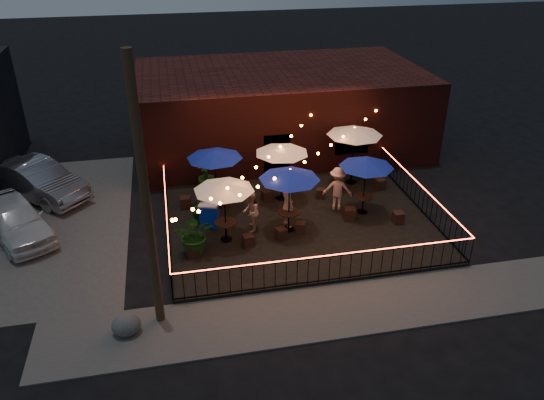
{
  "coord_description": "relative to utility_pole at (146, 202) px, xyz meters",
  "views": [
    {
      "loc": [
        -4.63,
        -15.27,
        10.62
      ],
      "look_at": [
        -1.06,
        1.99,
        1.19
      ],
      "focal_mm": 35.0,
      "sensor_mm": 36.0,
      "label": 1
    }
  ],
  "objects": [
    {
      "name": "brick_building",
      "position": [
        6.4,
        12.59,
        -2.0
      ],
      "size": [
        14.0,
        8.0,
        4.0
      ],
      "color": "#35110E",
      "rests_on": "ground"
    },
    {
      "name": "patron_b",
      "position": [
        3.47,
        4.29,
        -3.06
      ],
      "size": [
        0.77,
        0.89,
        1.58
      ],
      "primitive_type": "imported",
      "rotation": [
        0.0,
        0.0,
        -1.82
      ],
      "color": "tan",
      "rests_on": "patio"
    },
    {
      "name": "sidewalk",
      "position": [
        5.4,
        -0.65,
        -3.98
      ],
      "size": [
        18.0,
        2.5,
        0.05
      ],
      "primitive_type": "cube",
      "color": "#494644",
      "rests_on": "ground"
    },
    {
      "name": "ground",
      "position": [
        5.4,
        2.6,
        -4.0
      ],
      "size": [
        110.0,
        110.0,
        0.0
      ],
      "primitive_type": "plane",
      "color": "black",
      "rests_on": "ground"
    },
    {
      "name": "potted_shrub_c",
      "position": [
        2.16,
        8.13,
        -3.21
      ],
      "size": [
        0.93,
        0.93,
        1.28
      ],
      "primitive_type": "imported",
      "rotation": [
        0.0,
        0.0,
        -0.39
      ],
      "color": "#103C10",
      "rests_on": "patio"
    },
    {
      "name": "car_silver",
      "position": [
        -4.84,
        9.02,
        -3.21
      ],
      "size": [
        4.64,
        4.49,
        1.58
      ],
      "primitive_type": "imported",
      "rotation": [
        0.0,
        0.0,
        0.82
      ],
      "color": "#A09EA6",
      "rests_on": "ground"
    },
    {
      "name": "bistro_chair_4",
      "position": [
        4.45,
        3.46,
        -3.63
      ],
      "size": [
        0.47,
        0.47,
        0.43
      ],
      "primitive_type": "cube",
      "rotation": [
        0.0,
        0.0,
        0.35
      ],
      "color": "black",
      "rests_on": "patio"
    },
    {
      "name": "utility_pole",
      "position": [
        0.0,
        0.0,
        0.0
      ],
      "size": [
        0.26,
        0.26,
        8.0
      ],
      "primitive_type": "cylinder",
      "color": "#3A2C18",
      "rests_on": "ground"
    },
    {
      "name": "boulder",
      "position": [
        -0.95,
        -0.43,
        -3.66
      ],
      "size": [
        1.03,
        0.94,
        0.67
      ],
      "primitive_type": "ellipsoid",
      "rotation": [
        0.0,
        0.0,
        0.27
      ],
      "color": "#454540",
      "rests_on": "ground"
    },
    {
      "name": "potted_shrub_a",
      "position": [
        1.32,
        3.18,
        -3.11
      ],
      "size": [
        1.48,
        1.32,
        1.49
      ],
      "primitive_type": "imported",
      "rotation": [
        0.0,
        0.0,
        -0.13
      ],
      "color": "#11360B",
      "rests_on": "patio"
    },
    {
      "name": "cafe_table_3",
      "position": [
        5.14,
        6.55,
        -1.64
      ],
      "size": [
        2.61,
        2.61,
        2.42
      ],
      "rotation": [
        0.0,
        0.0,
        0.22
      ],
      "color": "black",
      "rests_on": "patio"
    },
    {
      "name": "fence_left",
      "position": [
        0.4,
        4.6,
        -3.34
      ],
      "size": [
        0.04,
        8.0,
        1.04
      ],
      "rotation": [
        0.0,
        0.0,
        1.57
      ],
      "color": "black",
      "rests_on": "patio"
    },
    {
      "name": "bistro_chair_1",
      "position": [
        3.19,
        3.25,
        -3.64
      ],
      "size": [
        0.41,
        0.41,
        0.43
      ],
      "primitive_type": "cube",
      "rotation": [
        0.0,
        0.0,
        3.3
      ],
      "color": "black",
      "rests_on": "patio"
    },
    {
      "name": "car_white",
      "position": [
        -5.1,
        5.83,
        -3.26
      ],
      "size": [
        3.65,
        4.66,
        1.49
      ],
      "primitive_type": "imported",
      "rotation": [
        0.0,
        0.0,
        0.51
      ],
      "color": "silver",
      "rests_on": "ground"
    },
    {
      "name": "bistro_chair_3",
      "position": [
        2.73,
        6.34,
        -3.64
      ],
      "size": [
        0.42,
        0.42,
        0.41
      ],
      "primitive_type": "cube",
      "rotation": [
        0.0,
        0.0,
        3.39
      ],
      "color": "black",
      "rests_on": "patio"
    },
    {
      "name": "cooler",
      "position": [
        1.97,
        4.93,
        -3.37
      ],
      "size": [
        0.85,
        0.72,
        0.95
      ],
      "rotation": [
        0.0,
        0.0,
        -0.33
      ],
      "color": "#0A2DC1",
      "rests_on": "patio"
    },
    {
      "name": "fence_front",
      "position": [
        5.4,
        0.6,
        -3.34
      ],
      "size": [
        10.0,
        0.04,
        1.04
      ],
      "color": "black",
      "rests_on": "patio"
    },
    {
      "name": "patio",
      "position": [
        5.4,
        4.6,
        -3.92
      ],
      "size": [
        10.0,
        8.0,
        0.15
      ],
      "primitive_type": "cube",
      "color": "black",
      "rests_on": "ground"
    },
    {
      "name": "potted_shrub_b",
      "position": [
        1.68,
        5.32,
        -3.17
      ],
      "size": [
        0.92,
        0.85,
        1.35
      ],
      "primitive_type": "imported",
      "rotation": [
        0.0,
        0.0,
        0.42
      ],
      "color": "#0B3B0B",
      "rests_on": "patio"
    },
    {
      "name": "patron_c",
      "position": [
        7.14,
        5.23,
        -2.94
      ],
      "size": [
        1.32,
        1.01,
        1.81
      ],
      "primitive_type": "imported",
      "rotation": [
        0.0,
        0.0,
        2.82
      ],
      "color": "tan",
      "rests_on": "patio"
    },
    {
      "name": "cafe_table_0",
      "position": [
        2.46,
        3.8,
        -1.67
      ],
      "size": [
        2.72,
        2.72,
        2.39
      ],
      "rotation": [
        0.0,
        0.0,
        -0.31
      ],
      "color": "black",
      "rests_on": "patio"
    },
    {
      "name": "cafe_table_2",
      "position": [
        4.87,
        4.04,
        -1.59
      ],
      "size": [
        2.81,
        2.81,
        2.48
      ],
      "rotation": [
        0.0,
        0.0,
        -0.3
      ],
      "color": "black",
      "rests_on": "patio"
    },
    {
      "name": "bistro_chair_9",
      "position": [
        9.12,
        3.68,
        -3.62
      ],
      "size": [
        0.39,
        0.39,
        0.46
      ],
      "primitive_type": "cube",
      "rotation": [
        0.0,
        0.0,
        3.14
      ],
      "color": "black",
      "rests_on": "patio"
    },
    {
      "name": "bistro_chair_6",
      "position": [
        4.5,
        6.51,
        -3.63
      ],
      "size": [
        0.45,
        0.45,
        0.44
      ],
      "primitive_type": "cube",
      "rotation": [
        0.0,
        0.0,
        0.25
      ],
      "color": "black",
      "rests_on": "patio"
    },
    {
      "name": "bistro_chair_2",
      "position": [
        1.16,
        6.54,
        -3.61
      ],
      "size": [
        0.45,
        0.45,
        0.48
      ],
      "primitive_type": "cube",
      "rotation": [
        0.0,
        0.0,
        -0.11
      ],
      "color": "black",
      "rests_on": "patio"
    },
    {
      "name": "bistro_chair_0",
      "position": [
        1.2,
        3.0,
        -3.6
      ],
      "size": [
        0.42,
        0.42,
        0.49
      ],
      "primitive_type": "cube",
      "rotation": [
        0.0,
        0.0,
        0.02
      ],
      "color": "black",
      "rests_on": "patio"
    },
    {
      "name": "bistro_chair_8",
      "position": [
        7.38,
        4.29,
        -3.61
      ],
      "size": [
        0.51,
        0.51,
        0.48
      ],
      "primitive_type": "cube",
      "rotation": [
        0.0,
        0.0,
        -0.3
      ],
      "color": "black",
      "rests_on": "patio"
    },
    {
      "name": "fence_right",
      "position": [
        10.4,
        4.6,
        -3.34
      ],
      "size": [
        0.04,
        8.0,
        1.04
      ],
      "rotation": [
        0.0,
        0.0,
        1.57
      ],
      "color": "black",
      "rests_on": "patio"
    },
    {
      "name": "bistro_chair_11",
      "position": [
        9.52,
        6.54,
        -3.62
      ],
      "size": [
        0.46,
        0.46,
        0.47
      ],
      "primitive_type": "cube",
      "rotation": [
        0.0,
        0.0,
        3.32
      ],
      "color": "black",
      "rests_on": "patio"
    },
    {
      "name": "patron_a",
      "position": [
        4.87,
        4.32,
        -2.94
      ],
      "size": [
        0.58,
        0.75,
        1.83
      ],
      "primitive_type": "imported",
      "rotation": [
        0.0,
        0.0,
        1.81
      ],
      "color": "beige",
      "rests_on": "patio"
    },
    {
      "name": "cafe_table_5",
      "position": [
        8.52,
        7.4,
        -1.44
      ],
      "size": [
        2.98,
        2.98,
        2.64
      ],
      "rotation": [
        0.0,
        0.0,
        -0.29
      ],
      "color": "black",
      "rests_on": "patio"
    },
    {
      "name": "festoon_lights",
      "position": [
        4.39,
        4.3,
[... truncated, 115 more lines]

